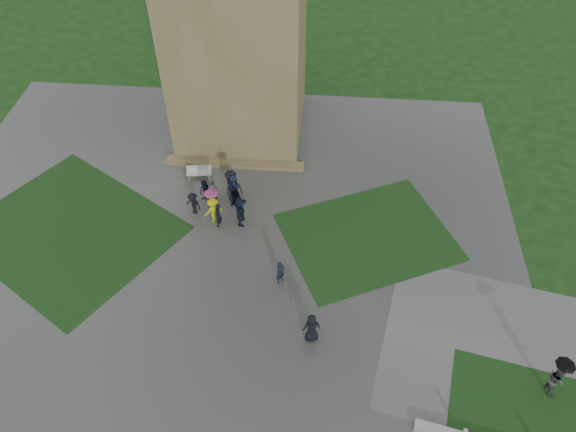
# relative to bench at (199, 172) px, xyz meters

# --- Properties ---
(ground) EXTENTS (120.00, 120.00, 0.00)m
(ground) POSITION_rel_bench_xyz_m (1.98, -9.14, -0.48)
(ground) COLOR black
(plaza) EXTENTS (34.00, 34.00, 0.02)m
(plaza) POSITION_rel_bench_xyz_m (1.98, -7.14, -0.47)
(plaza) COLOR #3A3A38
(plaza) RESTS_ON ground
(lawn_inset_left) EXTENTS (14.10, 13.46, 0.01)m
(lawn_inset_left) POSITION_rel_bench_xyz_m (-6.52, -5.14, -0.45)
(lawn_inset_left) COLOR black
(lawn_inset_left) RESTS_ON plaza
(lawn_inset_right) EXTENTS (11.12, 10.15, 0.01)m
(lawn_inset_right) POSITION_rel_bench_xyz_m (10.48, -4.14, -0.45)
(lawn_inset_right) COLOR black
(lawn_inset_right) RESTS_ON plaza
(tower_plinth) EXTENTS (9.00, 0.80, 0.22)m
(tower_plinth) POSITION_rel_bench_xyz_m (1.98, 1.46, -0.35)
(tower_plinth) COLOR brown
(tower_plinth) RESTS_ON plaza
(bench) EXTENTS (1.59, 0.69, 0.89)m
(bench) POSITION_rel_bench_xyz_m (0.00, 0.00, 0.00)
(bench) COLOR silver
(bench) RESTS_ON plaza
(visitor_cluster) EXTENTS (3.78, 3.83, 2.74)m
(visitor_cluster) POSITION_rel_bench_xyz_m (2.16, -2.69, 0.64)
(visitor_cluster) COLOR black
(visitor_cluster) RESTS_ON plaza
(pedestrian_mid) EXTENTS (0.62, 0.64, 1.48)m
(pedestrian_mid) POSITION_rel_bench_xyz_m (5.83, -7.70, 0.28)
(pedestrian_mid) COLOR black
(pedestrian_mid) RESTS_ON plaza
(pedestrian_near) EXTENTS (0.98, 0.78, 1.76)m
(pedestrian_near) POSITION_rel_bench_xyz_m (7.63, -11.02, 0.42)
(pedestrian_near) COLOR black
(pedestrian_near) RESTS_ON plaza
(pedestrian_path) EXTENTS (0.83, 0.90, 2.38)m
(pedestrian_path) POSITION_rel_bench_xyz_m (18.50, -12.79, 0.88)
(pedestrian_path) COLOR #3E3E43
(pedestrian_path) RESTS_ON path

